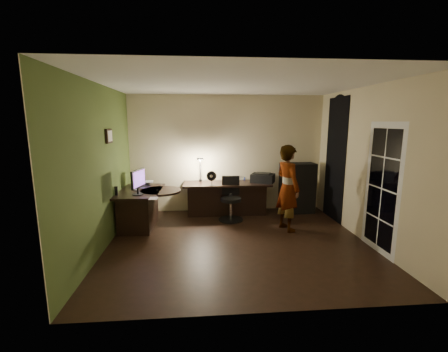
{
  "coord_description": "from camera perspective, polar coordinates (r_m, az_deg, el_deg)",
  "views": [
    {
      "loc": [
        -0.66,
        -4.96,
        2.1
      ],
      "look_at": [
        -0.15,
        1.05,
        1.0
      ],
      "focal_mm": 24.0,
      "sensor_mm": 36.0,
      "label": 1
    }
  ],
  "objects": [
    {
      "name": "speaker",
      "position": [
        5.89,
        -19.86,
        -2.66
      ],
      "size": [
        0.08,
        0.08,
        0.17
      ],
      "primitive_type": "cylinder",
      "rotation": [
        0.0,
        0.0,
        -0.21
      ],
      "color": "black",
      "rests_on": "desk_left"
    },
    {
      "name": "phone",
      "position": [
        6.22,
        -16.72,
        -2.57
      ],
      "size": [
        0.11,
        0.14,
        0.01
      ],
      "primitive_type": "cube",
      "rotation": [
        0.0,
        0.0,
        0.39
      ],
      "color": "black",
      "rests_on": "desk_left"
    },
    {
      "name": "arched_doorway",
      "position": [
        6.81,
        20.44,
        2.94
      ],
      "size": [
        0.01,
        0.9,
        2.6
      ],
      "primitive_type": "cube",
      "color": "black",
      "rests_on": "floor"
    },
    {
      "name": "desk_left",
      "position": [
        6.26,
        -15.51,
        -6.02
      ],
      "size": [
        0.85,
        1.33,
        0.75
      ],
      "primitive_type": "cube",
      "rotation": [
        0.0,
        0.0,
        -0.03
      ],
      "color": "black",
      "rests_on": "floor"
    },
    {
      "name": "wall_front",
      "position": [
        3.11,
        7.52,
        -3.69
      ],
      "size": [
        4.5,
        0.01,
        2.7
      ],
      "primitive_type": "cube",
      "color": "beige",
      "rests_on": "floor"
    },
    {
      "name": "headphones",
      "position": [
        7.07,
        3.29,
        -0.47
      ],
      "size": [
        0.23,
        0.14,
        0.1
      ],
      "primitive_type": "cube",
      "rotation": [
        0.0,
        0.0,
        -0.29
      ],
      "color": "#2F429C",
      "rests_on": "desk_right"
    },
    {
      "name": "laptop_stand",
      "position": [
        6.55,
        -14.79,
        -1.47
      ],
      "size": [
        0.23,
        0.2,
        0.09
      ],
      "primitive_type": "cube",
      "rotation": [
        0.0,
        0.0,
        0.1
      ],
      "color": "silver",
      "rests_on": "desk_left"
    },
    {
      "name": "person",
      "position": [
        5.9,
        12.04,
        -2.27
      ],
      "size": [
        0.57,
        0.69,
        1.67
      ],
      "primitive_type": "imported",
      "rotation": [
        0.0,
        0.0,
        1.91
      ],
      "color": "#D8A88C",
      "rests_on": "floor"
    },
    {
      "name": "floor",
      "position": [
        5.42,
        2.57,
        -12.5
      ],
      "size": [
        4.5,
        4.0,
        0.01
      ],
      "primitive_type": "cube",
      "color": "black",
      "rests_on": "ground"
    },
    {
      "name": "cabinet",
      "position": [
        7.15,
        13.76,
        -2.23
      ],
      "size": [
        0.79,
        0.42,
        1.16
      ],
      "primitive_type": "cube",
      "rotation": [
        0.0,
        0.0,
        0.05
      ],
      "color": "black",
      "rests_on": "floor"
    },
    {
      "name": "wall_back",
      "position": [
        7.03,
        0.56,
        4.22
      ],
      "size": [
        4.5,
        0.01,
        2.7
      ],
      "primitive_type": "cube",
      "color": "beige",
      "rests_on": "floor"
    },
    {
      "name": "mouse",
      "position": [
        6.18,
        -16.43,
        -2.52
      ],
      "size": [
        0.06,
        0.09,
        0.03
      ],
      "primitive_type": "ellipsoid",
      "rotation": [
        0.0,
        0.0,
        -0.11
      ],
      "color": "silver",
      "rests_on": "desk_left"
    },
    {
      "name": "printer",
      "position": [
        6.86,
        7.38,
        -0.35
      ],
      "size": [
        0.62,
        0.56,
        0.22
      ],
      "primitive_type": "cube",
      "rotation": [
        0.0,
        0.0,
        -0.43
      ],
      "color": "black",
      "rests_on": "desk_right"
    },
    {
      "name": "green_wall_overlay",
      "position": [
        5.26,
        -22.3,
        1.36
      ],
      "size": [
        0.0,
        4.0,
        2.7
      ],
      "primitive_type": "cube",
      "color": "#435825",
      "rests_on": "floor"
    },
    {
      "name": "wall_right",
      "position": [
        5.8,
        25.4,
        1.9
      ],
      "size": [
        0.01,
        4.0,
        2.7
      ],
      "primitive_type": "cube",
      "color": "beige",
      "rests_on": "floor"
    },
    {
      "name": "desk_fan",
      "position": [
        6.46,
        -2.39,
        -0.46
      ],
      "size": [
        0.23,
        0.16,
        0.33
      ],
      "primitive_type": "cube",
      "rotation": [
        0.0,
        0.0,
        -0.22
      ],
      "color": "black",
      "rests_on": "desk_right"
    },
    {
      "name": "wall_left",
      "position": [
        5.26,
        -22.46,
        1.35
      ],
      "size": [
        0.01,
        4.0,
        2.7
      ],
      "primitive_type": "cube",
      "color": "beige",
      "rests_on": "floor"
    },
    {
      "name": "monitor",
      "position": [
        5.79,
        -16.16,
        -1.78
      ],
      "size": [
        0.23,
        0.53,
        0.34
      ],
      "primitive_type": "cube",
      "rotation": [
        0.0,
        0.0,
        -0.25
      ],
      "color": "black",
      "rests_on": "desk_left"
    },
    {
      "name": "pen",
      "position": [
        6.08,
        -12.68,
        -2.66
      ],
      "size": [
        0.03,
        0.13,
        0.01
      ],
      "primitive_type": "cube",
      "rotation": [
        0.0,
        0.0,
        0.18
      ],
      "color": "black",
      "rests_on": "desk_left"
    },
    {
      "name": "french_door",
      "position": [
        5.37,
        27.89,
        -2.15
      ],
      "size": [
        0.02,
        0.92,
        2.1
      ],
      "primitive_type": "cube",
      "color": "white",
      "rests_on": "floor"
    },
    {
      "name": "office_chair",
      "position": [
        6.4,
        1.32,
        -4.44
      ],
      "size": [
        0.56,
        0.56,
        0.93
      ],
      "primitive_type": "cube",
      "rotation": [
        0.0,
        0.0,
        -0.08
      ],
      "color": "black",
      "rests_on": "floor"
    },
    {
      "name": "laptop",
      "position": [
        6.52,
        -14.86,
        -0.09
      ],
      "size": [
        0.38,
        0.36,
        0.24
      ],
      "primitive_type": "cube",
      "rotation": [
        0.0,
        0.0,
        0.08
      ],
      "color": "silver",
      "rests_on": "laptop_stand"
    },
    {
      "name": "framed_picture",
      "position": [
        5.63,
        -21.1,
        7.11
      ],
      "size": [
        0.04,
        0.3,
        0.25
      ],
      "primitive_type": "cube",
      "color": "black",
      "rests_on": "wall_left"
    },
    {
      "name": "desk_lamp",
      "position": [
        6.87,
        -4.53,
        1.37
      ],
      "size": [
        0.22,
        0.31,
        0.61
      ],
      "primitive_type": "cube",
      "rotation": [
        0.0,
        0.0,
        0.28
      ],
      "color": "black",
      "rests_on": "desk_right"
    },
    {
      "name": "notepad",
      "position": [
        5.45,
        -13.31,
        -4.19
      ],
      "size": [
        0.15,
        0.21,
        0.01
      ],
      "primitive_type": "cube",
      "rotation": [
        0.0,
        0.0,
        -0.02
      ],
      "color": "silver",
      "rests_on": "desk_left"
    },
    {
      "name": "ceiling",
      "position": [
        5.04,
        2.84,
        17.23
      ],
      "size": [
        4.5,
        4.0,
        0.01
      ],
      "primitive_type": "cube",
      "color": "silver",
      "rests_on": "floor"
    },
    {
      "name": "desk_right",
      "position": [
        6.84,
        0.55,
        -4.34
      ],
      "size": [
        1.96,
        0.7,
        0.73
      ],
      "primitive_type": "cube",
      "rotation": [
        0.0,
        0.0,
        -0.01
      ],
      "color": "black",
      "rests_on": "floor"
    }
  ]
}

